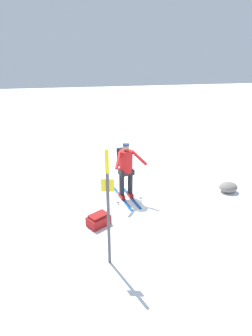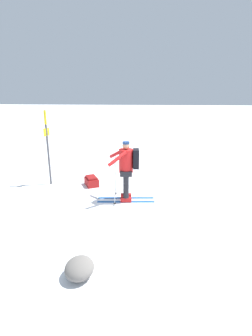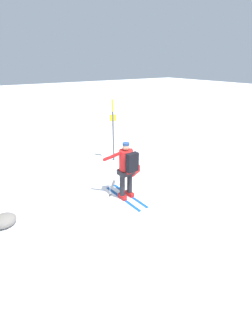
{
  "view_description": "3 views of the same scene",
  "coord_description": "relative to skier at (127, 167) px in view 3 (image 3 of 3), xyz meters",
  "views": [
    {
      "loc": [
        -2.69,
        -7.16,
        3.68
      ],
      "look_at": [
        -0.67,
        -0.56,
        0.94
      ],
      "focal_mm": 28.0,
      "sensor_mm": 36.0,
      "label": 1
    },
    {
      "loc": [
        6.04,
        -0.12,
        3.04
      ],
      "look_at": [
        -0.67,
        -0.56,
        0.94
      ],
      "focal_mm": 28.0,
      "sensor_mm": 36.0,
      "label": 2
    },
    {
      "loc": [
        2.42,
        4.04,
        3.57
      ],
      "look_at": [
        -0.67,
        -0.56,
        0.94
      ],
      "focal_mm": 24.0,
      "sensor_mm": 36.0,
      "label": 3
    }
  ],
  "objects": [
    {
      "name": "rock_boulder",
      "position": [
        3.12,
        -0.59,
        -0.82
      ],
      "size": [
        0.57,
        0.49,
        0.31
      ],
      "primitive_type": "ellipsoid",
      "color": "slate",
      "rests_on": "ground_plane"
    },
    {
      "name": "trail_marker",
      "position": [
        -1.11,
        -2.54,
        0.43
      ],
      "size": [
        0.23,
        0.11,
        2.36
      ],
      "color": "#4C4C51",
      "rests_on": "ground_plane"
    },
    {
      "name": "ground_plane",
      "position": [
        0.67,
        0.54,
        -0.97
      ],
      "size": [
        80.0,
        80.0,
        0.0
      ],
      "primitive_type": "plane",
      "color": "white"
    },
    {
      "name": "dropped_backpack",
      "position": [
        -1.06,
        -1.19,
        -0.83
      ],
      "size": [
        0.64,
        0.55,
        0.3
      ],
      "color": "maroon",
      "rests_on": "ground_plane"
    },
    {
      "name": "skier",
      "position": [
        0.0,
        0.0,
        0.0
      ],
      "size": [
        0.96,
        1.59,
        1.66
      ],
      "color": "#144C9E",
      "rests_on": "ground_plane"
    }
  ]
}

